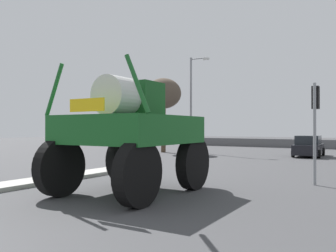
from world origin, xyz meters
The scene contains 9 objects.
ground_plane centered at (0.00, 18.00, 0.00)m, with size 120.00×120.00×0.00m, color #424244.
median_island centered at (-4.24, 6.65, 0.07)m, with size 1.27×9.81×0.15m, color #B2AFA8.
oversize_sprayer centered at (-0.09, 7.10, 1.95)m, with size 3.87×5.02×4.02m.
sedan_ahead centered at (2.02, 25.28, 0.71)m, with size 2.02×4.17×1.52m.
traffic_signal_near_left centered at (-5.17, 12.03, 2.36)m, with size 0.24×0.54×3.25m.
traffic_signal_near_right centered at (4.67, 12.02, 2.72)m, with size 0.24×0.54×3.72m.
streetlight_far_left centered at (-7.27, 24.78, 4.49)m, with size 1.78×0.24×8.10m.
bare_tree_left centered at (-9.31, 23.37, 4.94)m, with size 3.05×3.05×6.31m.
roadside_barrier centered at (0.00, 35.68, 0.45)m, with size 26.11×0.24×0.90m, color #59595B.
Camera 1 is at (6.94, -1.82, 2.09)m, focal length 37.67 mm.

